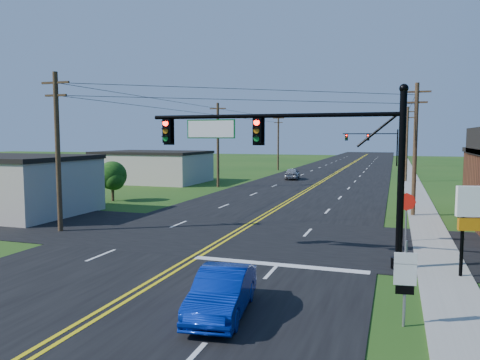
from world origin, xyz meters
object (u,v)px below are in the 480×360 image
(blue_car, at_px, (222,293))
(stop_sign, at_px, (407,207))
(route_sign, at_px, (405,277))
(signal_mast_main, at_px, (292,152))
(signal_mast_far, at_px, (373,141))

(blue_car, bearing_deg, stop_sign, 58.45)
(route_sign, xyz_separation_m, stop_sign, (0.25, 11.38, 0.39))
(route_sign, distance_m, stop_sign, 11.39)
(signal_mast_main, distance_m, stop_sign, 7.76)
(stop_sign, bearing_deg, blue_car, -108.57)
(signal_mast_far, xyz_separation_m, stop_sign, (4.73, -66.67, -2.70))
(route_sign, bearing_deg, signal_mast_main, 119.28)
(stop_sign, bearing_deg, signal_mast_far, 99.59)
(signal_mast_main, xyz_separation_m, stop_sign, (4.83, 5.33, -2.91))
(signal_mast_main, bearing_deg, blue_car, -95.24)
(route_sign, bearing_deg, signal_mast_far, 85.41)
(blue_car, relative_size, route_sign, 1.67)
(route_sign, relative_size, stop_sign, 0.98)
(blue_car, relative_size, stop_sign, 1.63)
(signal_mast_main, xyz_separation_m, blue_car, (-0.63, -6.88, -4.06))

